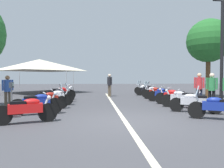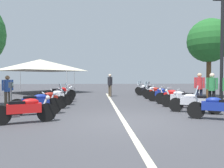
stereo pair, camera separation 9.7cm
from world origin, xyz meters
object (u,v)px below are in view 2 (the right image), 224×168
object	(u,v)px
motorcycle_right_row_4	(164,94)
motorcycle_right_row_6	(154,91)
motorcycle_right_row_2	(182,99)
motorcycle_left_row_2	(47,100)
bystander_3	(199,86)
motorcycle_left_row_0	(25,109)
motorcycle_left_row_4	(57,95)
motorcycle_right_row_8	(146,89)
event_tent	(40,65)
motorcycle_left_row_5	(60,93)
bystander_0	(8,89)
roadside_tree_1	(209,41)
motorcycle_right_row_5	(158,93)
parking_meter	(11,92)
street_lamp_twin_globe	(222,31)
motorcycle_right_row_7	(148,90)
motorcycle_left_row_3	(55,97)
bystander_4	(212,87)
motorcycle_right_row_3	(175,96)
motorcycle_left_row_1	(36,103)
motorcycle_right_row_1	(194,102)
bystander_2	(110,83)
motorcycle_right_row_0	(218,107)

from	to	relation	value
motorcycle_right_row_4	motorcycle_right_row_6	xyz separation A→B (m)	(2.59, -0.14, -0.00)
motorcycle_right_row_2	motorcycle_right_row_4	size ratio (longest dim) A/B	0.97
motorcycle_left_row_2	bystander_3	world-z (taller)	bystander_3
motorcycle_left_row_0	motorcycle_left_row_4	xyz separation A→B (m)	(5.55, 0.05, 0.01)
motorcycle_right_row_8	event_tent	distance (m)	10.17
motorcycle_left_row_5	bystander_0	world-z (taller)	bystander_0
bystander_0	roadside_tree_1	world-z (taller)	roadside_tree_1
motorcycle_right_row_5	bystander_0	size ratio (longest dim) A/B	1.14
motorcycle_right_row_5	parking_meter	bearing A→B (deg)	68.05
motorcycle_left_row_2	bystander_3	xyz separation A→B (m)	(0.99, -7.81, 0.55)
motorcycle_right_row_5	street_lamp_twin_globe	bearing A→B (deg)	141.77
street_lamp_twin_globe	motorcycle_right_row_6	bearing A→B (deg)	12.54
motorcycle_left_row_5	motorcycle_right_row_7	world-z (taller)	motorcycle_right_row_7
motorcycle_left_row_3	bystander_4	size ratio (longest dim) A/B	1.13
parking_meter	motorcycle_right_row_5	bearing A→B (deg)	36.29
motorcycle_right_row_3	bystander_3	bearing A→B (deg)	-154.52
bystander_3	motorcycle_left_row_5	bearing A→B (deg)	-88.72
motorcycle_left_row_1	motorcycle_right_row_6	distance (m)	9.25
roadside_tree_1	motorcycle_right_row_2	bearing A→B (deg)	140.05
street_lamp_twin_globe	bystander_3	bearing A→B (deg)	1.63
motorcycle_right_row_1	bystander_2	distance (m)	8.34
bystander_2	roadside_tree_1	xyz separation A→B (m)	(-1.73, -7.01, 3.06)
motorcycle_right_row_6	bystander_3	distance (m)	4.37
motorcycle_left_row_3	motorcycle_left_row_0	bearing A→B (deg)	-106.64
motorcycle_right_row_8	street_lamp_twin_globe	bearing A→B (deg)	132.85
motorcycle_right_row_3	bystander_4	size ratio (longest dim) A/B	1.14
motorcycle_left_row_0	motorcycle_right_row_4	size ratio (longest dim) A/B	1.01
motorcycle_left_row_5	event_tent	size ratio (longest dim) A/B	0.32
motorcycle_right_row_4	motorcycle_right_row_1	bearing A→B (deg)	117.75
motorcycle_right_row_4	parking_meter	bearing A→B (deg)	53.69
parking_meter	bystander_3	distance (m)	9.20
motorcycle_right_row_0	motorcycle_right_row_2	size ratio (longest dim) A/B	1.06
motorcycle_left_row_4	motorcycle_right_row_8	distance (m)	8.47
event_tent	street_lamp_twin_globe	bearing A→B (deg)	-136.23
motorcycle_left_row_4	motorcycle_right_row_1	size ratio (longest dim) A/B	1.10
motorcycle_right_row_1	street_lamp_twin_globe	size ratio (longest dim) A/B	0.36
event_tent	roadside_tree_1	bearing A→B (deg)	-113.62
motorcycle_right_row_8	bystander_0	world-z (taller)	bystander_0
motorcycle_right_row_6	motorcycle_right_row_3	bearing A→B (deg)	128.61
motorcycle_left_row_2	motorcycle_left_row_3	world-z (taller)	motorcycle_left_row_2
motorcycle_left_row_1	motorcycle_right_row_5	bearing A→B (deg)	22.36
motorcycle_right_row_2	motorcycle_right_row_4	world-z (taller)	motorcycle_right_row_4
roadside_tree_1	motorcycle_left_row_2	bearing A→B (deg)	114.09
motorcycle_right_row_7	motorcycle_right_row_3	bearing A→B (deg)	120.29
motorcycle_right_row_3	motorcycle_left_row_5	bearing A→B (deg)	8.25
motorcycle_left_row_1	bystander_2	bearing A→B (deg)	49.50
motorcycle_right_row_1	motorcycle_right_row_3	size ratio (longest dim) A/B	0.98
bystander_3	event_tent	distance (m)	14.51
motorcycle_left_row_4	street_lamp_twin_globe	xyz separation A→B (m)	(-3.55, -7.91, 3.07)
event_tent	motorcycle_left_row_0	bearing A→B (deg)	-167.21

